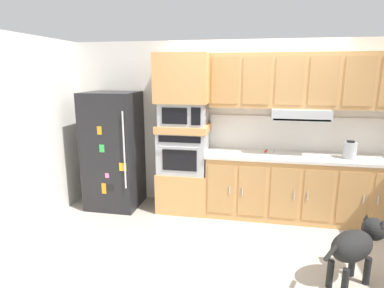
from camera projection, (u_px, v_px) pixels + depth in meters
name	position (u px, v px, depth m)	size (l,w,h in m)	color
ground_plane	(246.00, 238.00, 4.01)	(9.60, 9.60, 0.00)	#B2A899
back_kitchen_wall	(251.00, 126.00, 4.80)	(6.20, 0.12, 2.50)	silver
side_panel_left	(38.00, 133.00, 4.25)	(0.12, 7.10, 2.50)	silver
refrigerator	(114.00, 150.00, 4.84)	(0.76, 0.73, 1.76)	black
oven_base_cabinet	(184.00, 189.00, 4.84)	(0.74, 0.62, 0.60)	tan
built_in_oven	(184.00, 151.00, 4.71)	(0.70, 0.62, 0.60)	#A8AAAF
appliance_mid_shelf	(184.00, 128.00, 4.63)	(0.74, 0.62, 0.10)	tan
microwave	(184.00, 114.00, 4.58)	(0.64, 0.54, 0.32)	#A8AAAF
appliance_upper_cabinet	(183.00, 78.00, 4.48)	(0.74, 0.62, 0.68)	tan
lower_cabinet_run	(314.00, 189.00, 4.47)	(2.99, 0.63, 0.88)	tan
countertop_slab	(316.00, 157.00, 4.37)	(3.03, 0.64, 0.04)	beige
backsplash_panel	(314.00, 134.00, 4.58)	(3.03, 0.02, 0.50)	white
upper_cabinet_with_hood	(320.00, 83.00, 4.27)	(2.99, 0.48, 0.88)	tan
screwdriver	(267.00, 151.00, 4.58)	(0.15, 0.13, 0.03)	red
electric_kettle	(350.00, 150.00, 4.22)	(0.17, 0.17, 0.24)	#A8AAAF
dog	(357.00, 244.00, 3.07)	(0.74, 0.67, 0.64)	black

